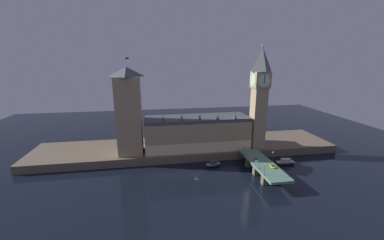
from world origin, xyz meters
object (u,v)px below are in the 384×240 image
Objects in this scene: pedestrian_far_rail at (246,154)px; boat_downstream at (285,162)px; victoria_tower at (129,111)px; car_southbound_lead at (273,166)px; street_lamp_near at (265,168)px; street_lamp_mid at (273,156)px; car_northbound_lead at (256,160)px; clock_tower at (259,95)px; pedestrian_near_rail at (259,168)px; boat_upstream at (213,164)px; street_lamp_far at (244,148)px.

boat_downstream is at bearing -4.25° from pedestrian_far_rail.
victoria_tower is 96.14m from car_southbound_lead.
boat_downstream is (101.38, -24.21, -33.15)m from victoria_tower.
street_lamp_mid is at bearing 50.01° from street_lamp_near.
car_northbound_lead is 18.82m from street_lamp_near.
street_lamp_mid is (-3.50, -31.08, -32.04)m from clock_tower.
boat_downstream is at bearing 33.37° from pedestrian_near_rail.
clock_tower is 58.11m from boat_upstream.
pedestrian_far_rail is at bearing 134.24° from street_lamp_mid.
street_lamp_near is at bearing -138.01° from boat_downstream.
pedestrian_near_rail is at bearing -88.98° from street_lamp_far.
street_lamp_mid is at bearing -45.76° from pedestrian_far_rail.
street_lamp_far reaches higher than pedestrian_far_rail.
pedestrian_near_rail reaches higher than boat_downstream.
car_northbound_lead is at bearing 119.76° from car_southbound_lead.
street_lamp_mid is at bearing 63.73° from car_southbound_lead.
car_northbound_lead is 26.20m from boat_downstream.
street_lamp_far is at bearing 112.96° from car_southbound_lead.
street_lamp_mid is 37.59m from boat_upstream.
street_lamp_near is at bearing -33.72° from victoria_tower.
street_lamp_near reaches higher than pedestrian_near_rail.
street_lamp_near is 1.03× the size of street_lamp_mid.
street_lamp_mid is at bearing -21.83° from victoria_tower.
clock_tower is at bearing 24.06° from boat_upstream.
victoria_tower is at bearing 177.85° from clock_tower.
street_lamp_mid reaches higher than pedestrian_far_rail.
pedestrian_near_rail is (-8.66, -1.10, 0.22)m from car_southbound_lead.
pedestrian_near_rail is (-2.89, -11.20, 0.13)m from car_northbound_lead.
car_northbound_lead is at bearing -71.90° from pedestrian_far_rail.
car_northbound_lead is 11.56m from pedestrian_near_rail.
car_southbound_lead is at bearing -35.69° from boat_upstream.
street_lamp_mid is at bearing -146.35° from boat_downstream.
street_lamp_mid is 0.50× the size of boat_downstream.
boat_upstream is at bearing 155.98° from street_lamp_mid.
car_southbound_lead is 23.52m from street_lamp_far.
clock_tower is 44.84× the size of pedestrian_near_rail.
car_southbound_lead is 26.00m from boat_downstream.
car_southbound_lead is at bearing -137.85° from boat_downstream.
car_southbound_lead is 8.73m from pedestrian_near_rail.
pedestrian_far_rail is 0.13× the size of boat_downstream.
car_northbound_lead reaches higher than car_southbound_lead.
boat_upstream is at bearing 154.80° from car_northbound_lead.
street_lamp_near is at bearing -93.29° from pedestrian_near_rail.
clock_tower is at bearing 83.58° from street_lamp_mid.
pedestrian_far_rail is at bearing 90.00° from pedestrian_near_rail.
pedestrian_far_rail is at bearing 175.75° from boat_downstream.
clock_tower is 5.20× the size of boat_downstream.
clock_tower is 42.93m from pedestrian_far_rail.
victoria_tower reaches higher than pedestrian_near_rail.
street_lamp_near is 37.44m from boat_upstream.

